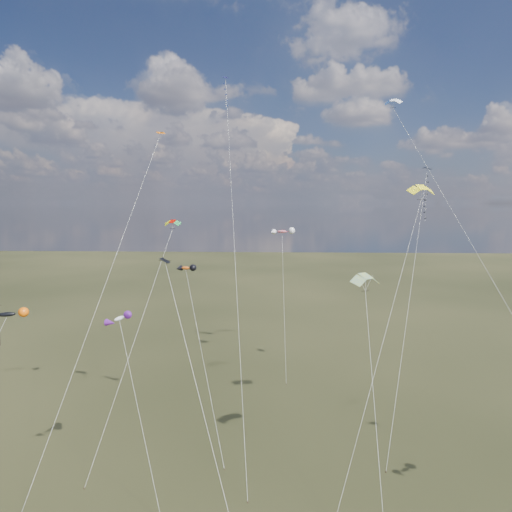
{
  "coord_description": "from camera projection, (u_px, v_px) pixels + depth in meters",
  "views": [
    {
      "loc": [
        2.3,
        -31.07,
        24.66
      ],
      "look_at": [
        0.0,
        18.0,
        19.0
      ],
      "focal_mm": 32.0,
      "sensor_mm": 36.0,
      "label": 1
    }
  ],
  "objects": [
    {
      "name": "diamond_black_mid",
      "position": [
        185.0,
        341.0,
        34.71
      ],
      "size": [
        8.13,
        11.43,
        20.23
      ],
      "color": "black",
      "rests_on": "ground"
    },
    {
      "name": "novelty_black_orange",
      "position": [
        6.0,
        315.0,
        45.59
      ],
      "size": [
        3.64,
        13.15,
        14.2
      ],
      "color": "black",
      "rests_on": "ground"
    },
    {
      "name": "parafoil_striped",
      "position": [
        366.0,
        276.0,
        40.89
      ],
      "size": [
        3.23,
        15.58,
        18.91
      ],
      "color": "yellow",
      "rests_on": "ground"
    },
    {
      "name": "parafoil_yellow",
      "position": [
        422.0,
        188.0,
        46.04
      ],
      "size": [
        11.66,
        15.65,
        27.0
      ],
      "color": "yellow",
      "rests_on": "ground"
    },
    {
      "name": "diamond_orange_center",
      "position": [
        124.0,
        234.0,
        43.94
      ],
      "size": [
        8.79,
        15.77,
        32.15
      ],
      "color": "#D95B00",
      "rests_on": "ground"
    },
    {
      "name": "novelty_redwhite_stripe",
      "position": [
        282.0,
        232.0,
        74.37
      ],
      "size": [
        3.88,
        15.58,
        20.77
      ],
      "color": "red",
      "rests_on": "ground"
    },
    {
      "name": "novelty_white_purple",
      "position": [
        120.0,
        319.0,
        40.44
      ],
      "size": [
        5.76,
        7.48,
        14.91
      ],
      "color": "silver",
      "rests_on": "ground"
    },
    {
      "name": "diamond_black_high",
      "position": [
        425.0,
        204.0,
        57.54
      ],
      "size": [
        9.61,
        20.62,
        29.31
      ],
      "color": "black",
      "rests_on": "ground"
    },
    {
      "name": "parafoil_tricolor",
      "position": [
        172.0,
        223.0,
        52.1
      ],
      "size": [
        5.68,
        16.29,
        23.12
      ],
      "color": "#EAEF0C",
      "rests_on": "ground"
    },
    {
      "name": "parafoil_blue_white",
      "position": [
        394.0,
        103.0,
        57.31
      ],
      "size": [
        15.55,
        24.03,
        38.22
      ],
      "color": "#194FA8",
      "rests_on": "ground"
    },
    {
      "name": "diamond_navy_tall",
      "position": [
        227.0,
        118.0,
        62.23
      ],
      "size": [
        5.74,
        32.6,
        42.71
      ],
      "color": "#0F0B49",
      "rests_on": "ground"
    },
    {
      "name": "novelty_orange_black",
      "position": [
        186.0,
        269.0,
        53.36
      ],
      "size": [
        7.19,
        13.69,
        17.62
      ],
      "color": "orange",
      "rests_on": "ground"
    }
  ]
}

